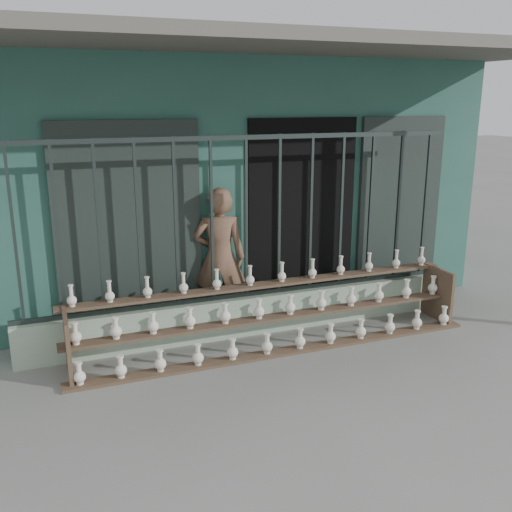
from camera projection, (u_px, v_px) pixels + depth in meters
name	position (u px, v px, depth m)	size (l,w,h in m)	color
ground	(293.00, 383.00, 5.41)	(60.00, 60.00, 0.00)	slate
workshop_building	(182.00, 165.00, 8.79)	(7.40, 6.60, 3.21)	#285549
parapet_wall	(247.00, 315.00, 6.52)	(5.00, 0.20, 0.45)	#A2BDA2
security_fence	(246.00, 218.00, 6.22)	(5.00, 0.04, 1.80)	#283330
shelf_rack	(275.00, 314.00, 6.17)	(4.50, 0.68, 0.85)	brown
elderly_woman	(220.00, 258.00, 6.62)	(0.60, 0.40, 1.65)	brown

